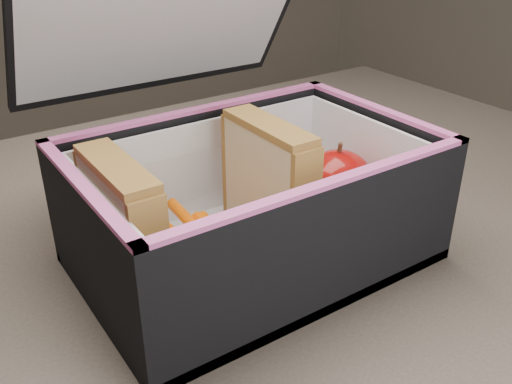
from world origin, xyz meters
TOP-DOWN VIEW (x-y plane):
  - kitchen_table at (0.00, 0.00)m, footprint 1.20×0.80m
  - lunch_bag at (0.02, -0.05)m, footprint 0.31×0.32m
  - plastic_tub at (-0.03, -0.05)m, footprint 0.19×0.14m
  - sandwich_left at (-0.10, -0.05)m, footprint 0.03×0.10m
  - sandwich_right at (0.04, -0.05)m, footprint 0.03×0.11m
  - carrot_sticks at (-0.03, -0.06)m, footprint 0.05×0.14m
  - paper_napkin at (0.12, -0.05)m, footprint 0.07×0.08m
  - red_apple at (0.12, -0.06)m, footprint 0.09×0.09m

SIDE VIEW (x-z plane):
  - kitchen_table at x=0.00m, z-range 0.28..1.03m
  - paper_napkin at x=0.12m, z-range 0.76..0.77m
  - carrot_sticks at x=-0.03m, z-range 0.77..0.80m
  - plastic_tub at x=-0.03m, z-range 0.76..0.84m
  - red_apple at x=0.12m, z-range 0.77..0.84m
  - lunch_bag at x=0.02m, z-range 0.67..0.96m
  - sandwich_left at x=-0.10m, z-range 0.77..0.88m
  - sandwich_right at x=0.04m, z-range 0.77..0.88m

